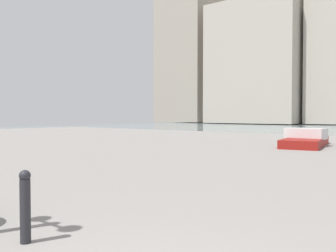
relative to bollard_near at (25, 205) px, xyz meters
name	(u,v)px	position (x,y,z in m)	size (l,w,h in m)	color
building_annex	(264,65)	(25.50, -61.25, 10.18)	(16.41, 15.52, 21.22)	#B2A899
building_highrise	(196,48)	(42.42, -63.75, 15.47)	(11.31, 15.30, 31.82)	#9E9384
bollard_near	(25,205)	(0.00, 0.00, 0.00)	(0.13, 0.13, 0.84)	#232328
boat	(306,141)	(2.07, -15.30, -0.22)	(2.50, 5.07, 0.95)	maroon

